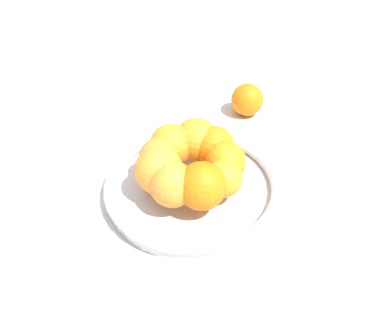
{
  "coord_description": "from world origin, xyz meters",
  "views": [
    {
      "loc": [
        -0.33,
        0.38,
        0.48
      ],
      "look_at": [
        0.0,
        0.0,
        0.07
      ],
      "focal_mm": 35.0,
      "sensor_mm": 36.0,
      "label": 1
    }
  ],
  "objects": [
    {
      "name": "orange_pile",
      "position": [
        0.0,
        0.0,
        0.07
      ],
      "size": [
        0.2,
        0.2,
        0.08
      ],
      "color": "orange",
      "rests_on": "fruit_bowl"
    },
    {
      "name": "fruit_bowl",
      "position": [
        0.0,
        0.0,
        0.02
      ],
      "size": [
        0.32,
        0.32,
        0.03
      ],
      "color": "silver",
      "rests_on": "ground_plane"
    },
    {
      "name": "stray_orange",
      "position": [
        0.08,
        -0.29,
        0.04
      ],
      "size": [
        0.08,
        0.08,
        0.08
      ],
      "primitive_type": "sphere",
      "color": "orange",
      "rests_on": "ground_plane"
    },
    {
      "name": "ground_plane",
      "position": [
        0.0,
        0.0,
        0.0
      ],
      "size": [
        4.0,
        4.0,
        0.0
      ],
      "primitive_type": "plane",
      "color": "beige"
    }
  ]
}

